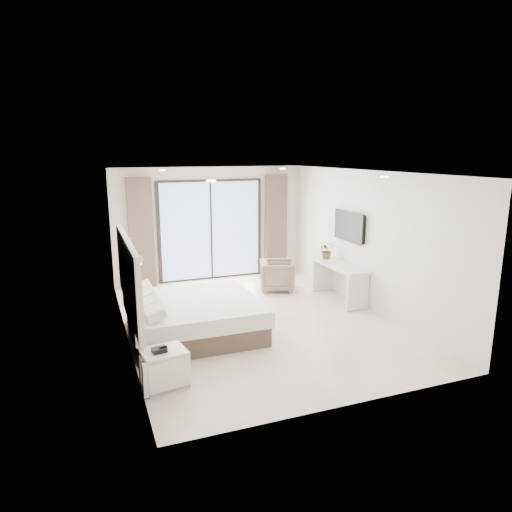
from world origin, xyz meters
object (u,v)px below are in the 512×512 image
object	(u,v)px
nightstand	(164,368)
console_desk	(339,274)
armchair	(277,274)
bed	(193,317)

from	to	relation	value
nightstand	console_desk	xyz separation A→B (m)	(4.04, 2.36, 0.30)
nightstand	console_desk	bearing A→B (deg)	20.92
nightstand	armchair	size ratio (longest dim) A/B	0.84
bed	armchair	xyz separation A→B (m)	(2.36, 1.83, 0.06)
bed	console_desk	bearing A→B (deg)	12.62
nightstand	armchair	bearing A→B (deg)	38.63
armchair	console_desk	bearing A→B (deg)	-121.50
bed	nightstand	xyz separation A→B (m)	(-0.76, -1.62, -0.06)
bed	nightstand	bearing A→B (deg)	-115.09
console_desk	armchair	size ratio (longest dim) A/B	2.11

